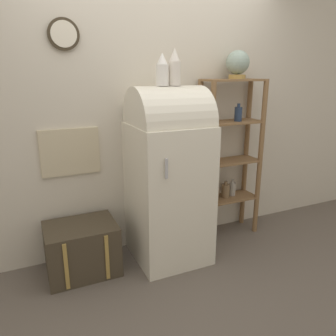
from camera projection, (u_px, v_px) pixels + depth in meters
The scene contains 8 objects.
ground_plane at pixel (179, 266), 2.92m from camera, with size 12.00×12.00×0.00m, color #60564C.
wall_back at pixel (152, 108), 3.04m from camera, with size 7.00×0.09×2.70m.
refrigerator at pixel (168, 173), 2.89m from camera, with size 0.63×0.69×1.56m.
suitcase_trunk at pixel (82, 248), 2.80m from camera, with size 0.59×0.46×0.44m.
shelf_unit at pixel (230, 154), 3.32m from camera, with size 0.64×0.28×1.61m.
globe at pixel (238, 64), 3.10m from camera, with size 0.22×0.22×0.26m.
vase_left at pixel (162, 71), 2.62m from camera, with size 0.10×0.10×0.26m.
vase_center at pixel (175, 68), 2.66m from camera, with size 0.10×0.10×0.30m.
Camera 1 is at (-1.14, -2.29, 1.67)m, focal length 35.00 mm.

